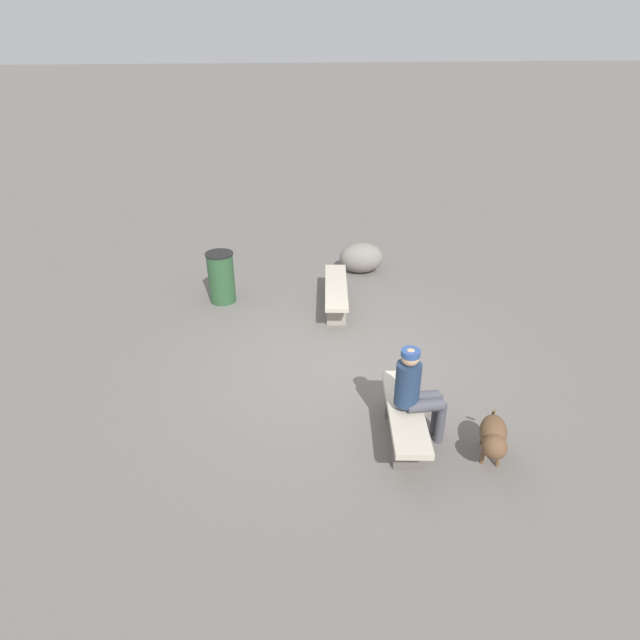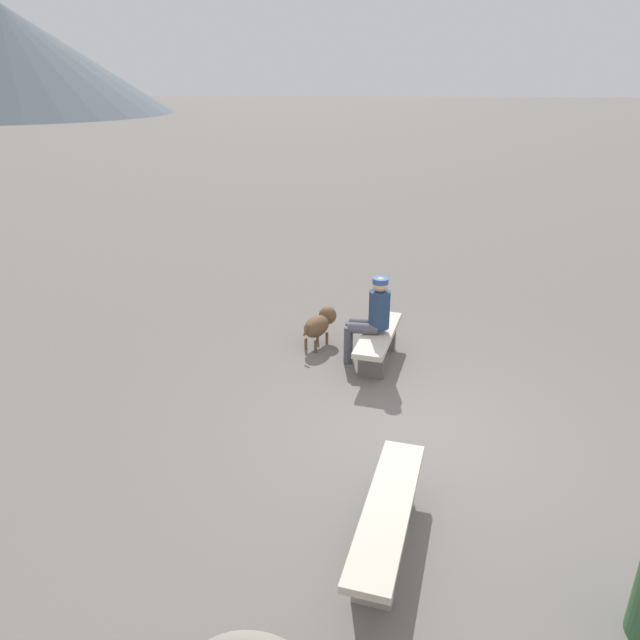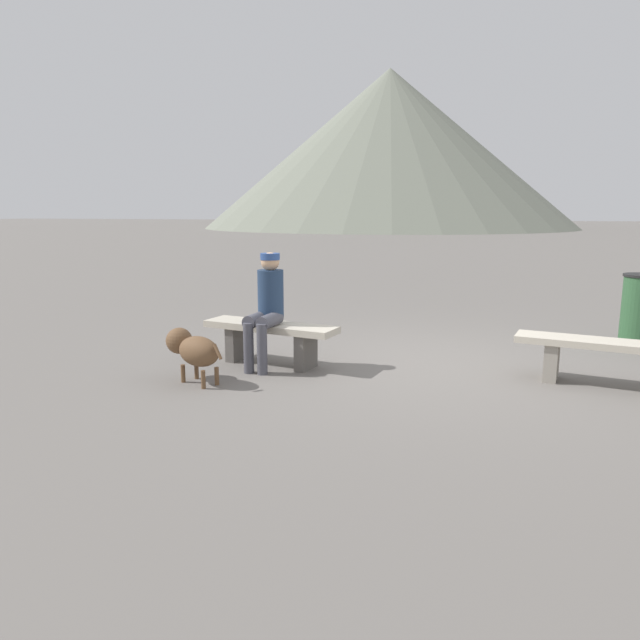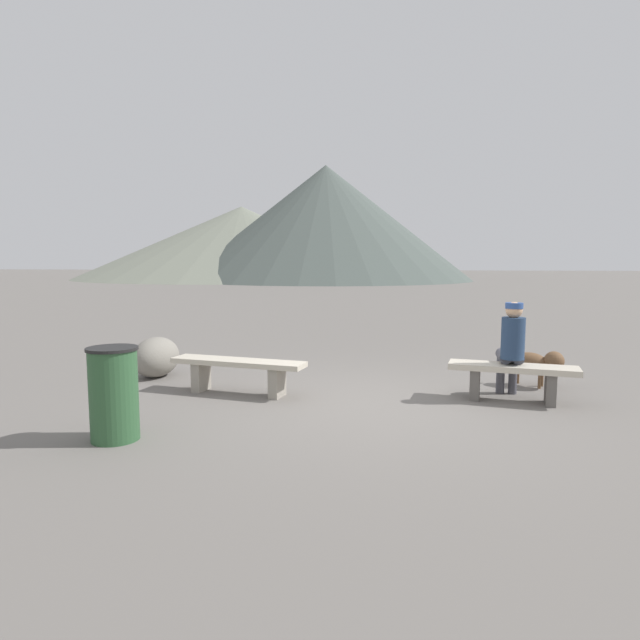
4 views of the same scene
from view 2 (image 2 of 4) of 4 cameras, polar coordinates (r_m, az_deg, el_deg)
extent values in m
cube|color=slate|center=(6.97, 9.01, -10.86)|extent=(210.00, 210.00, 0.06)
cube|color=gray|center=(4.96, 5.17, -23.90)|extent=(0.18, 0.34, 0.40)
cube|color=gray|center=(5.80, 7.51, -15.87)|extent=(0.18, 0.34, 0.40)
cube|color=beige|center=(5.21, 6.57, -17.69)|extent=(1.90, 0.70, 0.07)
cube|color=#605B56|center=(7.96, 4.98, -4.22)|extent=(0.17, 0.36, 0.40)
cube|color=#605B56|center=(8.76, 6.18, -1.63)|extent=(0.17, 0.36, 0.40)
cube|color=beige|center=(8.26, 5.67, -1.38)|extent=(1.62, 0.67, 0.08)
cylinder|color=navy|center=(8.10, 5.76, 1.03)|extent=(0.29, 0.29, 0.53)
sphere|color=#D8A87F|center=(7.98, 5.86, 3.41)|extent=(0.21, 0.21, 0.21)
cylinder|color=#2D4C8C|center=(7.96, 5.88, 3.79)|extent=(0.22, 0.22, 0.07)
cylinder|color=#4C4C56|center=(8.29, 4.29, -0.38)|extent=(0.17, 0.42, 0.15)
cylinder|color=#4C4C56|center=(8.42, 2.83, -2.01)|extent=(0.11, 0.11, 0.55)
cylinder|color=#4C4C56|center=(8.14, 4.19, -0.82)|extent=(0.17, 0.42, 0.15)
cylinder|color=#4C4C56|center=(8.27, 2.70, -2.46)|extent=(0.11, 0.11, 0.55)
ellipsoid|color=brown|center=(8.72, -0.35, -0.62)|extent=(0.60, 0.49, 0.30)
sphere|color=brown|center=(8.96, 0.74, 0.45)|extent=(0.27, 0.27, 0.27)
cylinder|color=brown|center=(8.99, -0.25, -1.57)|extent=(0.04, 0.04, 0.18)
cylinder|color=brown|center=(8.91, 0.67, -1.80)|extent=(0.04, 0.04, 0.18)
cylinder|color=brown|center=(8.73, -1.38, -2.34)|extent=(0.04, 0.04, 0.18)
cylinder|color=brown|center=(8.65, -0.44, -2.58)|extent=(0.04, 0.04, 0.18)
cylinder|color=brown|center=(8.47, -1.40, -1.03)|extent=(0.12, 0.08, 0.15)
cone|color=slate|center=(69.51, -28.04, 21.40)|extent=(30.88, 30.88, 10.11)
camera|label=1|loc=(12.38, 15.96, 24.30)|focal=29.57mm
camera|label=3|loc=(8.17, -41.10, 2.29)|focal=32.42mm
camera|label=4|loc=(9.46, 52.88, 1.21)|focal=29.86mm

